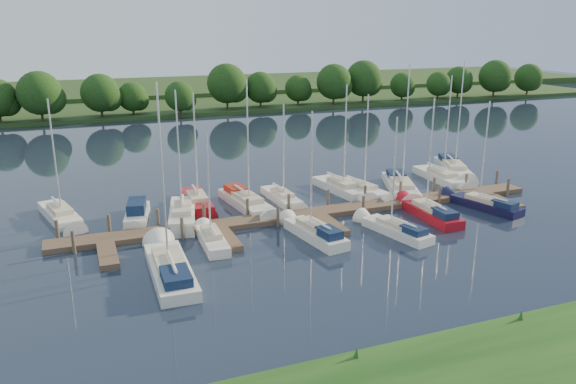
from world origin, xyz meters
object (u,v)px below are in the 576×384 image
object	(u,v)px
sailboat_n_0	(61,217)
motorboat	(137,215)
dock	(319,216)
sailboat_s_2	(314,234)
sailboat_n_5	(283,199)

from	to	relation	value
sailboat_n_0	motorboat	size ratio (longest dim) A/B	1.67
dock	sailboat_s_2	distance (m)	4.29
motorboat	sailboat_s_2	size ratio (longest dim) A/B	0.62
sailboat_n_0	motorboat	xyz separation A→B (m)	(5.52, -2.07, 0.10)
dock	sailboat_n_5	bearing A→B (deg)	102.76
sailboat_n_0	sailboat_n_5	world-z (taller)	sailboat_n_0
sailboat_n_0	dock	bearing A→B (deg)	145.55
motorboat	sailboat_s_2	world-z (taller)	sailboat_s_2
sailboat_n_5	dock	bearing A→B (deg)	100.11
dock	motorboat	bearing A→B (deg)	160.39
motorboat	sailboat_n_5	size ratio (longest dim) A/B	0.67
motorboat	sailboat_n_5	bearing A→B (deg)	-167.97
dock	motorboat	distance (m)	14.13
sailboat_n_0	sailboat_n_5	size ratio (longest dim) A/B	1.13
sailboat_n_5	motorboat	bearing A→B (deg)	-1.55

